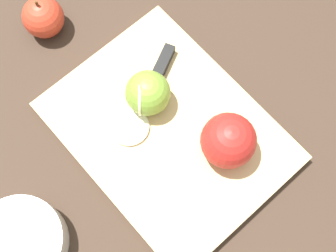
{
  "coord_description": "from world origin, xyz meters",
  "views": [
    {
      "loc": [
        -0.2,
        0.13,
        0.75
      ],
      "look_at": [
        0.0,
        0.0,
        0.04
      ],
      "focal_mm": 50.0,
      "sensor_mm": 36.0,
      "label": 1
    }
  ],
  "objects": [
    {
      "name": "apple_half_right",
      "position": [
        0.06,
        0.0,
        0.06
      ],
      "size": [
        0.07,
        0.07,
        0.07
      ],
      "rotation": [
        0.0,
        0.0,
        0.94
      ],
      "color": "olive",
      "rests_on": "cutting_board"
    },
    {
      "name": "apple_whole",
      "position": [
        0.29,
        0.07,
        0.04
      ],
      "size": [
        0.07,
        0.07,
        0.09
      ],
      "color": "red",
      "rests_on": "ground_plane"
    },
    {
      "name": "apple_slice",
      "position": [
        0.04,
        0.05,
        0.02
      ],
      "size": [
        0.07,
        0.07,
        0.01
      ],
      "color": "#EFE5C6",
      "rests_on": "cutting_board"
    },
    {
      "name": "cutting_board",
      "position": [
        0.0,
        0.0,
        0.01
      ],
      "size": [
        0.42,
        0.34,
        0.02
      ],
      "color": "tan",
      "rests_on": "ground_plane"
    },
    {
      "name": "apple_half_left",
      "position": [
        -0.08,
        -0.06,
        0.06
      ],
      "size": [
        0.09,
        0.09,
        0.09
      ],
      "rotation": [
        0.0,
        0.0,
        4.76
      ],
      "color": "red",
      "rests_on": "cutting_board"
    },
    {
      "name": "knife",
      "position": [
        0.09,
        -0.04,
        0.03
      ],
      "size": [
        0.11,
        0.14,
        0.02
      ],
      "rotation": [
        0.0,
        0.0,
        2.18
      ],
      "color": "silver",
      "rests_on": "cutting_board"
    },
    {
      "name": "bowl",
      "position": [
        -0.03,
        0.28,
        0.03
      ],
      "size": [
        0.13,
        0.13,
        0.05
      ],
      "color": "silver",
      "rests_on": "ground_plane"
    },
    {
      "name": "ground_plane",
      "position": [
        0.0,
        0.0,
        0.0
      ],
      "size": [
        4.0,
        4.0,
        0.0
      ],
      "primitive_type": "plane",
      "color": "#38281E"
    }
  ]
}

